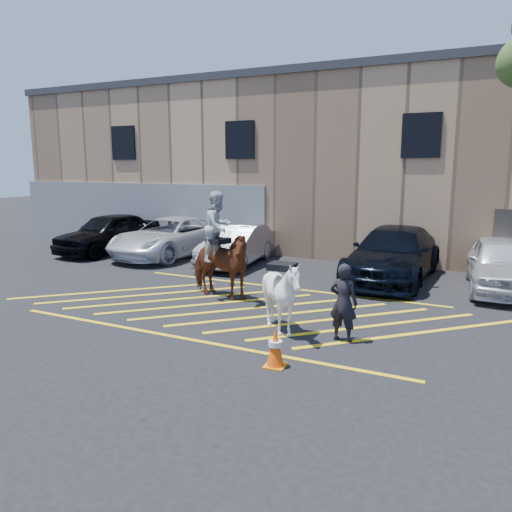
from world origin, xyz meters
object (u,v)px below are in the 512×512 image
at_px(car_white_suv, 503,264).
at_px(saddled_white, 282,296).
at_px(car_blue_suv, 393,254).
at_px(handler, 343,303).
at_px(car_silver_sedan, 237,245).
at_px(traffic_cone, 275,347).
at_px(mounted_bay, 219,256).
at_px(car_black_suv, 109,233).
at_px(car_white_pickup, 171,237).

distance_m(car_white_suv, saddled_white, 7.57).
height_order(car_blue_suv, handler, car_blue_suv).
relative_size(car_silver_sedan, car_white_suv, 0.95).
height_order(car_white_suv, traffic_cone, car_white_suv).
height_order(mounted_bay, traffic_cone, mounted_bay).
height_order(car_silver_sedan, mounted_bay, mounted_bay).
bearing_deg(traffic_cone, car_blue_suv, 86.66).
bearing_deg(car_black_suv, handler, -23.31).
bearing_deg(car_black_suv, car_silver_sedan, 4.34).
distance_m(car_silver_sedan, traffic_cone, 9.51).
bearing_deg(car_blue_suv, car_white_suv, -0.46).
distance_m(car_blue_suv, mounted_bay, 5.86).
xyz_separation_m(car_white_suv, mounted_bay, (-6.95, -4.34, 0.39)).
bearing_deg(traffic_cone, handler, 69.71).
height_order(car_blue_suv, traffic_cone, car_blue_suv).
relative_size(car_blue_suv, handler, 3.46).
height_order(car_white_suv, saddled_white, saddled_white).
bearing_deg(car_white_suv, handler, -120.83).
bearing_deg(car_blue_suv, car_silver_sedan, -177.87).
xyz_separation_m(car_white_suv, handler, (-2.91, -6.14, 0.04)).
distance_m(car_white_pickup, traffic_cone, 11.79).
distance_m(car_black_suv, car_white_suv, 14.78).
relative_size(car_white_pickup, car_blue_suv, 0.98).
distance_m(car_white_pickup, car_blue_suv, 8.80).
xyz_separation_m(car_black_suv, mounted_bay, (7.83, -4.26, 0.35)).
relative_size(car_blue_suv, car_white_suv, 1.23).
height_order(car_silver_sedan, saddled_white, saddled_white).
bearing_deg(handler, car_white_pickup, -31.30).
distance_m(car_black_suv, car_silver_sedan, 6.04).
bearing_deg(mounted_bay, car_black_suv, 151.47).
relative_size(car_white_pickup, traffic_cone, 7.62).
relative_size(car_black_suv, saddled_white, 2.91).
distance_m(car_silver_sedan, car_blue_suv, 5.61).
height_order(car_black_suv, handler, car_black_suv).
distance_m(car_white_pickup, car_silver_sedan, 3.21).
height_order(car_white_pickup, car_silver_sedan, car_white_pickup).
xyz_separation_m(car_black_suv, car_silver_sedan, (6.04, 0.06, -0.11)).
bearing_deg(saddled_white, mounted_bay, 144.54).
bearing_deg(car_blue_suv, car_black_suv, -178.11).
height_order(car_silver_sedan, car_white_suv, car_white_suv).
xyz_separation_m(saddled_white, traffic_cone, (0.63, -1.73, -0.48)).
distance_m(car_white_suv, mounted_bay, 8.20).
bearing_deg(car_white_suv, car_blue_suv, 172.97).
bearing_deg(traffic_cone, mounted_bay, 132.34).
bearing_deg(saddled_white, car_blue_suv, 80.21).
relative_size(car_white_pickup, handler, 3.39).
xyz_separation_m(car_blue_suv, mounted_bay, (-3.82, -4.43, 0.36)).
height_order(car_white_suv, mounted_bay, mounted_bay).
bearing_deg(traffic_cone, car_white_pickup, 134.96).
bearing_deg(saddled_white, car_silver_sedan, 125.78).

